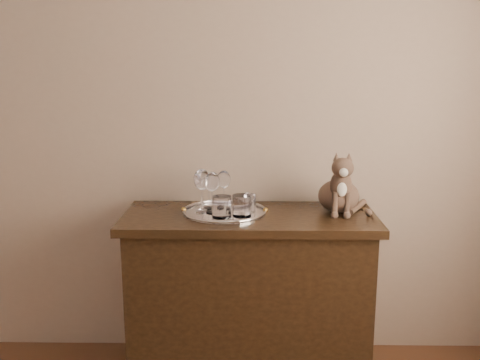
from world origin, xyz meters
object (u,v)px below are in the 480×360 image
object	(u,v)px
tray	(225,213)
wine_glass_b	(224,189)
wine_glass_a	(209,191)
tumbler_b	(222,207)
tumbler_c	(248,203)
wine_glass_d	(212,192)
sideboard	(249,298)
wine_glass_c	(202,191)
cat	(339,180)
tumbler_a	(242,206)

from	to	relation	value
tray	wine_glass_b	xyz separation A→B (m)	(-0.01, 0.10, 0.09)
wine_glass_a	tumbler_b	size ratio (longest dim) A/B	1.81
wine_glass_b	tumbler_c	distance (m)	0.16
tumbler_b	wine_glass_d	bearing A→B (deg)	120.37
wine_glass_a	tray	bearing A→B (deg)	-36.87
sideboard	wine_glass_c	bearing A→B (deg)	177.28
wine_glass_c	wine_glass_d	world-z (taller)	wine_glass_c
wine_glass_b	wine_glass_c	world-z (taller)	wine_glass_c
wine_glass_b	cat	bearing A→B (deg)	-5.18
wine_glass_c	tumbler_a	distance (m)	0.21
wine_glass_a	tumbler_b	bearing A→B (deg)	-65.12
wine_glass_a	wine_glass_c	bearing A→B (deg)	-113.53
wine_glass_a	tumbler_a	xyz separation A→B (m)	(0.16, -0.13, -0.04)
tumbler_b	cat	size ratio (longest dim) A/B	0.33
wine_glass_b	wine_glass_c	distance (m)	0.14
tumbler_b	wine_glass_a	bearing A→B (deg)	114.88
wine_glass_a	tumbler_c	xyz separation A→B (m)	(0.19, -0.06, -0.05)
tumbler_c	wine_glass_b	bearing A→B (deg)	139.63
wine_glass_a	tumbler_a	bearing A→B (deg)	-39.09
sideboard	tumbler_c	world-z (taller)	tumbler_c
wine_glass_d	cat	bearing A→B (deg)	5.55
tumbler_c	tumbler_a	bearing A→B (deg)	-110.53
sideboard	tumbler_a	world-z (taller)	tumbler_a
tumbler_c	tumbler_b	bearing A→B (deg)	-141.92
tumbler_a	cat	xyz separation A→B (m)	(0.47, 0.12, 0.09)
sideboard	wine_glass_c	world-z (taller)	wine_glass_c
wine_glass_b	cat	world-z (taller)	cat
wine_glass_b	tumbler_c	xyz separation A→B (m)	(0.12, -0.10, -0.05)
wine_glass_b	wine_glass_c	size ratio (longest dim) A/B	0.86
wine_glass_d	tumbler_b	distance (m)	0.11
tumbler_a	cat	distance (m)	0.49
tray	wine_glass_a	xyz separation A→B (m)	(-0.08, 0.06, 0.09)
wine_glass_c	tumbler_b	size ratio (longest dim) A/B	2.09
tray	tumbler_c	world-z (taller)	tumbler_c
cat	tumbler_c	bearing A→B (deg)	-170.13
wine_glass_b	sideboard	bearing A→B (deg)	-42.41
wine_glass_c	cat	distance (m)	0.66
wine_glass_c	wine_glass_d	size ratio (longest dim) A/B	1.06
sideboard	tumbler_b	bearing A→B (deg)	-147.83
wine_glass_a	wine_glass_d	size ratio (longest dim) A/B	0.92
wine_glass_a	wine_glass_c	world-z (taller)	wine_glass_c
wine_glass_a	tumbler_a	distance (m)	0.21
wine_glass_d	cat	size ratio (longest dim) A/B	0.64
wine_glass_c	tumbler_b	xyz separation A→B (m)	(0.10, -0.09, -0.05)
wine_glass_c	cat	size ratio (longest dim) A/B	0.69
wine_glass_d	tumbler_a	xyz separation A→B (m)	(0.14, -0.06, -0.05)
tray	wine_glass_a	world-z (taller)	wine_glass_a
wine_glass_b	cat	size ratio (longest dim) A/B	0.59
sideboard	wine_glass_c	size ratio (longest dim) A/B	5.76
tray	wine_glass_c	xyz separation A→B (m)	(-0.11, -0.00, 0.11)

